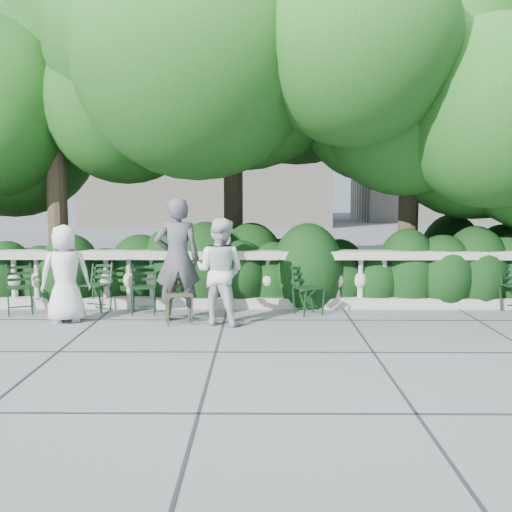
{
  "coord_description": "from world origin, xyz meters",
  "views": [
    {
      "loc": [
        0.07,
        -8.02,
        2.04
      ],
      "look_at": [
        0.0,
        1.0,
        1.0
      ],
      "focal_mm": 40.0,
      "sensor_mm": 36.0,
      "label": 1
    }
  ],
  "objects_px": {
    "chair_a": "(143,316)",
    "chair_weathered": "(180,326)",
    "chair_b": "(21,316)",
    "chair_c": "(92,313)",
    "person_casual_man": "(220,271)",
    "chair_d": "(313,316)",
    "person_businessman": "(65,274)",
    "person_woman_grey": "(177,259)"
  },
  "relations": [
    {
      "from": "chair_a",
      "to": "person_businessman",
      "type": "bearing_deg",
      "value": -164.0
    },
    {
      "from": "person_businessman",
      "to": "person_casual_man",
      "type": "height_order",
      "value": "person_casual_man"
    },
    {
      "from": "chair_weathered",
      "to": "person_businessman",
      "type": "bearing_deg",
      "value": 157.93
    },
    {
      "from": "chair_a",
      "to": "person_woman_grey",
      "type": "bearing_deg",
      "value": -31.94
    },
    {
      "from": "chair_a",
      "to": "person_casual_man",
      "type": "distance_m",
      "value": 1.63
    },
    {
      "from": "chair_b",
      "to": "chair_weathered",
      "type": "relative_size",
      "value": 1.0
    },
    {
      "from": "chair_d",
      "to": "person_casual_man",
      "type": "distance_m",
      "value": 1.77
    },
    {
      "from": "chair_d",
      "to": "person_businessman",
      "type": "distance_m",
      "value": 3.98
    },
    {
      "from": "chair_weathered",
      "to": "person_casual_man",
      "type": "xyz_separation_m",
      "value": [
        0.6,
        0.13,
        0.81
      ]
    },
    {
      "from": "chair_c",
      "to": "person_businessman",
      "type": "xyz_separation_m",
      "value": [
        -0.19,
        -0.68,
        0.76
      ]
    },
    {
      "from": "chair_a",
      "to": "person_businessman",
      "type": "xyz_separation_m",
      "value": [
        -1.1,
        -0.46,
        0.76
      ]
    },
    {
      "from": "chair_b",
      "to": "chair_c",
      "type": "height_order",
      "value": "same"
    },
    {
      "from": "person_woman_grey",
      "to": "person_casual_man",
      "type": "relative_size",
      "value": 1.19
    },
    {
      "from": "person_casual_man",
      "to": "chair_d",
      "type": "bearing_deg",
      "value": -139.59
    },
    {
      "from": "chair_b",
      "to": "person_woman_grey",
      "type": "height_order",
      "value": "person_woman_grey"
    },
    {
      "from": "chair_a",
      "to": "chair_d",
      "type": "xyz_separation_m",
      "value": [
        2.78,
        -0.02,
        0.0
      ]
    },
    {
      "from": "chair_b",
      "to": "chair_c",
      "type": "bearing_deg",
      "value": -12.44
    },
    {
      "from": "chair_weathered",
      "to": "person_woman_grey",
      "type": "xyz_separation_m",
      "value": [
        -0.08,
        0.4,
        0.97
      ]
    },
    {
      "from": "chair_c",
      "to": "person_casual_man",
      "type": "bearing_deg",
      "value": -2.28
    },
    {
      "from": "person_woman_grey",
      "to": "person_casual_man",
      "type": "height_order",
      "value": "person_woman_grey"
    },
    {
      "from": "chair_b",
      "to": "person_businessman",
      "type": "height_order",
      "value": "person_businessman"
    },
    {
      "from": "person_businessman",
      "to": "chair_c",
      "type": "bearing_deg",
      "value": -121.92
    },
    {
      "from": "chair_c",
      "to": "person_woman_grey",
      "type": "relative_size",
      "value": 0.43
    },
    {
      "from": "chair_weathered",
      "to": "chair_b",
      "type": "bearing_deg",
      "value": 151.18
    },
    {
      "from": "person_casual_man",
      "to": "person_businessman",
      "type": "bearing_deg",
      "value": 18.28
    },
    {
      "from": "person_businessman",
      "to": "person_woman_grey",
      "type": "relative_size",
      "value": 0.79
    },
    {
      "from": "chair_a",
      "to": "chair_weathered",
      "type": "distance_m",
      "value": 0.98
    },
    {
      "from": "chair_c",
      "to": "chair_d",
      "type": "xyz_separation_m",
      "value": [
        3.69,
        -0.24,
        0.0
      ]
    },
    {
      "from": "chair_d",
      "to": "person_casual_man",
      "type": "relative_size",
      "value": 0.52
    },
    {
      "from": "person_woman_grey",
      "to": "person_casual_man",
      "type": "distance_m",
      "value": 0.75
    },
    {
      "from": "chair_c",
      "to": "person_casual_man",
      "type": "distance_m",
      "value": 2.48
    },
    {
      "from": "chair_a",
      "to": "chair_c",
      "type": "relative_size",
      "value": 1.0
    },
    {
      "from": "chair_a",
      "to": "chair_b",
      "type": "bearing_deg",
      "value": 173.65
    },
    {
      "from": "chair_d",
      "to": "person_businessman",
      "type": "relative_size",
      "value": 0.55
    },
    {
      "from": "chair_c",
      "to": "person_woman_grey",
      "type": "xyz_separation_m",
      "value": [
        1.53,
        -0.51,
        0.97
      ]
    },
    {
      "from": "chair_a",
      "to": "chair_d",
      "type": "height_order",
      "value": "same"
    },
    {
      "from": "chair_d",
      "to": "person_businessman",
      "type": "height_order",
      "value": "person_businessman"
    },
    {
      "from": "person_woman_grey",
      "to": "person_casual_man",
      "type": "bearing_deg",
      "value": 151.08
    },
    {
      "from": "chair_d",
      "to": "person_casual_man",
      "type": "xyz_separation_m",
      "value": [
        -1.48,
        -0.54,
        0.81
      ]
    },
    {
      "from": "chair_d",
      "to": "chair_a",
      "type": "bearing_deg",
      "value": 150.91
    },
    {
      "from": "chair_a",
      "to": "chair_c",
      "type": "xyz_separation_m",
      "value": [
        -0.91,
        0.22,
        0.0
      ]
    },
    {
      "from": "chair_d",
      "to": "chair_weathered",
      "type": "distance_m",
      "value": 2.19
    }
  ]
}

